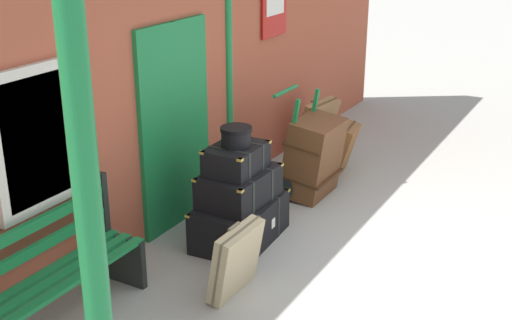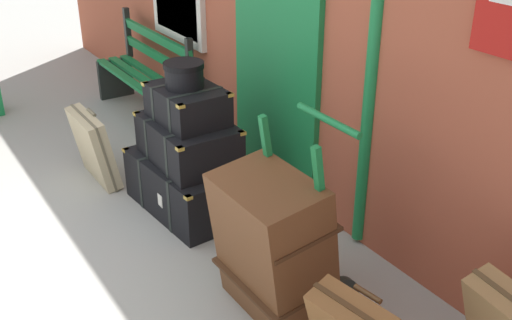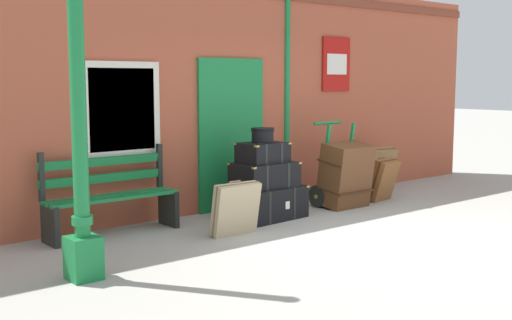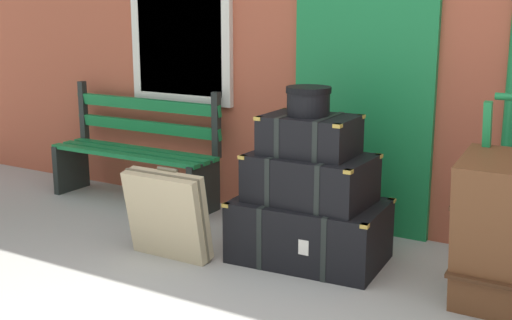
{
  "view_description": "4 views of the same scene",
  "coord_description": "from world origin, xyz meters",
  "px_view_note": "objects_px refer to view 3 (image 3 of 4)",
  "views": [
    {
      "loc": [
        -5.4,
        -1.45,
        3.13
      ],
      "look_at": [
        0.35,
        1.81,
        0.62
      ],
      "focal_mm": 47.13,
      "sensor_mm": 36.0,
      "label": 1
    },
    {
      "loc": [
        3.61,
        -0.25,
        2.54
      ],
      "look_at": [
        0.33,
        1.89,
        0.6
      ],
      "focal_mm": 43.31,
      "sensor_mm": 36.0,
      "label": 2
    },
    {
      "loc": [
        -5.7,
        -4.71,
        1.81
      ],
      "look_at": [
        -0.46,
        1.59,
        0.79
      ],
      "focal_mm": 45.64,
      "sensor_mm": 36.0,
      "label": 3
    },
    {
      "loc": [
        1.63,
        -2.26,
        1.72
      ],
      "look_at": [
        -0.65,
        1.59,
        0.67
      ],
      "focal_mm": 46.86,
      "sensor_mm": 36.0,
      "label": 4
    }
  ],
  "objects_px": {
    "lamp_post": "(80,156)",
    "platform_bench": "(110,197)",
    "steamer_trunk_middle": "(265,175)",
    "porters_trolley": "(336,187)",
    "steamer_trunk_base": "(265,203)",
    "suitcase_tan": "(375,170)",
    "steamer_trunk_top": "(263,153)",
    "suitcase_cream": "(383,180)",
    "suitcase_charcoal": "(236,209)",
    "large_brown_trunk": "(346,175)",
    "round_hatbox": "(263,134)"
  },
  "relations": [
    {
      "from": "round_hatbox",
      "to": "porters_trolley",
      "type": "height_order",
      "value": "porters_trolley"
    },
    {
      "from": "steamer_trunk_base",
      "to": "round_hatbox",
      "type": "distance_m",
      "value": 0.9
    },
    {
      "from": "lamp_post",
      "to": "suitcase_tan",
      "type": "bearing_deg",
      "value": 13.45
    },
    {
      "from": "round_hatbox",
      "to": "porters_trolley",
      "type": "relative_size",
      "value": 0.25
    },
    {
      "from": "steamer_trunk_middle",
      "to": "suitcase_charcoal",
      "type": "bearing_deg",
      "value": -150.79
    },
    {
      "from": "lamp_post",
      "to": "steamer_trunk_middle",
      "type": "distance_m",
      "value": 3.16
    },
    {
      "from": "steamer_trunk_base",
      "to": "large_brown_trunk",
      "type": "relative_size",
      "value": 1.13
    },
    {
      "from": "platform_bench",
      "to": "steamer_trunk_middle",
      "type": "height_order",
      "value": "platform_bench"
    },
    {
      "from": "steamer_trunk_middle",
      "to": "steamer_trunk_top",
      "type": "height_order",
      "value": "steamer_trunk_top"
    },
    {
      "from": "large_brown_trunk",
      "to": "platform_bench",
      "type": "bearing_deg",
      "value": 168.79
    },
    {
      "from": "platform_bench",
      "to": "steamer_trunk_top",
      "type": "distance_m",
      "value": 2.04
    },
    {
      "from": "large_brown_trunk",
      "to": "suitcase_tan",
      "type": "xyz_separation_m",
      "value": [
        1.34,
        0.58,
        -0.1
      ]
    },
    {
      "from": "large_brown_trunk",
      "to": "suitcase_cream",
      "type": "xyz_separation_m",
      "value": [
        0.8,
        -0.03,
        -0.14
      ]
    },
    {
      "from": "suitcase_charcoal",
      "to": "large_brown_trunk",
      "type": "bearing_deg",
      "value": 8.13
    },
    {
      "from": "platform_bench",
      "to": "suitcase_charcoal",
      "type": "distance_m",
      "value": 1.48
    },
    {
      "from": "steamer_trunk_middle",
      "to": "porters_trolley",
      "type": "height_order",
      "value": "porters_trolley"
    },
    {
      "from": "steamer_trunk_top",
      "to": "porters_trolley",
      "type": "bearing_deg",
      "value": -0.07
    },
    {
      "from": "steamer_trunk_top",
      "to": "suitcase_cream",
      "type": "xyz_separation_m",
      "value": [
        2.19,
        -0.2,
        -0.55
      ]
    },
    {
      "from": "suitcase_cream",
      "to": "suitcase_tan",
      "type": "relative_size",
      "value": 0.89
    },
    {
      "from": "suitcase_cream",
      "to": "suitcase_charcoal",
      "type": "bearing_deg",
      "value": -174.51
    },
    {
      "from": "platform_bench",
      "to": "steamer_trunk_base",
      "type": "xyz_separation_m",
      "value": [
        1.96,
        -0.51,
        -0.23
      ]
    },
    {
      "from": "porters_trolley",
      "to": "large_brown_trunk",
      "type": "height_order",
      "value": "porters_trolley"
    },
    {
      "from": "steamer_trunk_top",
      "to": "suitcase_charcoal",
      "type": "xyz_separation_m",
      "value": [
        -0.83,
        -0.49,
        -0.56
      ]
    },
    {
      "from": "large_brown_trunk",
      "to": "steamer_trunk_top",
      "type": "bearing_deg",
      "value": 172.9
    },
    {
      "from": "suitcase_tan",
      "to": "steamer_trunk_top",
      "type": "bearing_deg",
      "value": -171.58
    },
    {
      "from": "steamer_trunk_top",
      "to": "suitcase_cream",
      "type": "bearing_deg",
      "value": -5.25
    },
    {
      "from": "platform_bench",
      "to": "suitcase_cream",
      "type": "relative_size",
      "value": 2.46
    },
    {
      "from": "platform_bench",
      "to": "steamer_trunk_base",
      "type": "distance_m",
      "value": 2.03
    },
    {
      "from": "large_brown_trunk",
      "to": "suitcase_charcoal",
      "type": "distance_m",
      "value": 2.25
    },
    {
      "from": "platform_bench",
      "to": "steamer_trunk_middle",
      "type": "xyz_separation_m",
      "value": [
        1.95,
        -0.5,
        0.14
      ]
    },
    {
      "from": "lamp_post",
      "to": "suitcase_charcoal",
      "type": "xyz_separation_m",
      "value": [
        2.12,
        0.46,
        -0.82
      ]
    },
    {
      "from": "platform_bench",
      "to": "large_brown_trunk",
      "type": "xyz_separation_m",
      "value": [
        3.33,
        -0.66,
        0.02
      ]
    },
    {
      "from": "steamer_trunk_base",
      "to": "suitcase_tan",
      "type": "bearing_deg",
      "value": 8.96
    },
    {
      "from": "lamp_post",
      "to": "platform_bench",
      "type": "bearing_deg",
      "value": 54.9
    },
    {
      "from": "steamer_trunk_middle",
      "to": "porters_trolley",
      "type": "xyz_separation_m",
      "value": [
        1.38,
        0.01,
        -0.31
      ]
    },
    {
      "from": "steamer_trunk_top",
      "to": "platform_bench",
      "type": "bearing_deg",
      "value": 165.89
    },
    {
      "from": "porters_trolley",
      "to": "suitcase_charcoal",
      "type": "xyz_separation_m",
      "value": [
        -2.23,
        -0.49,
        0.04
      ]
    },
    {
      "from": "platform_bench",
      "to": "suitcase_tan",
      "type": "xyz_separation_m",
      "value": [
        4.67,
        -0.08,
        -0.08
      ]
    },
    {
      "from": "steamer_trunk_base",
      "to": "porters_trolley",
      "type": "xyz_separation_m",
      "value": [
        1.37,
        0.02,
        0.06
      ]
    },
    {
      "from": "suitcase_cream",
      "to": "steamer_trunk_middle",
      "type": "bearing_deg",
      "value": 175.14
    },
    {
      "from": "platform_bench",
      "to": "round_hatbox",
      "type": "height_order",
      "value": "round_hatbox"
    },
    {
      "from": "steamer_trunk_middle",
      "to": "suitcase_charcoal",
      "type": "distance_m",
      "value": 1.01
    },
    {
      "from": "round_hatbox",
      "to": "suitcase_charcoal",
      "type": "xyz_separation_m",
      "value": [
        -0.82,
        -0.48,
        -0.8
      ]
    },
    {
      "from": "round_hatbox",
      "to": "lamp_post",
      "type": "bearing_deg",
      "value": -162.14
    },
    {
      "from": "lamp_post",
      "to": "platform_bench",
      "type": "relative_size",
      "value": 1.86
    },
    {
      "from": "lamp_post",
      "to": "porters_trolley",
      "type": "xyz_separation_m",
      "value": [
        4.34,
        0.95,
        -0.86
      ]
    },
    {
      "from": "porters_trolley",
      "to": "platform_bench",
      "type": "bearing_deg",
      "value": 171.66
    },
    {
      "from": "steamer_trunk_base",
      "to": "steamer_trunk_top",
      "type": "bearing_deg",
      "value": 133.79
    },
    {
      "from": "platform_bench",
      "to": "large_brown_trunk",
      "type": "bearing_deg",
      "value": -11.21
    },
    {
      "from": "steamer_trunk_top",
      "to": "suitcase_tan",
      "type": "xyz_separation_m",
      "value": [
        2.73,
        0.4,
        -0.51
      ]
    }
  ]
}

